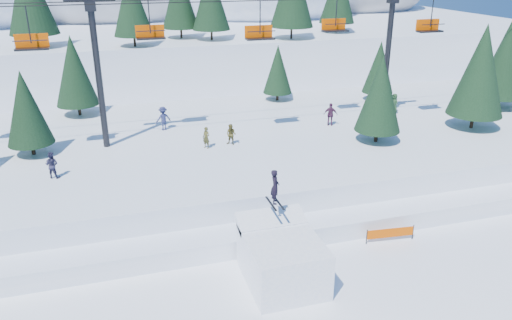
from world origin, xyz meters
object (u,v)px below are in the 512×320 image
object	(u,v)px
jump_kicker	(282,257)
chairlift	(240,43)
banner_far	(437,208)
banner_near	(390,233)

from	to	relation	value
jump_kicker	chairlift	xyz separation A→B (m)	(2.10, 15.40, 8.01)
jump_kicker	banner_far	size ratio (longest dim) A/B	1.99
jump_kicker	banner_far	world-z (taller)	jump_kicker
banner_near	banner_far	xyz separation A→B (m)	(4.37, 1.88, 0.00)
jump_kicker	banner_near	distance (m)	7.33
banner_far	chairlift	bearing A→B (deg)	128.35
chairlift	banner_near	bearing A→B (deg)	-69.98
chairlift	banner_near	world-z (taller)	chairlift
chairlift	banner_far	xyz separation A→B (m)	(9.37, -11.85, -8.78)
banner_near	banner_far	size ratio (longest dim) A/B	1.06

